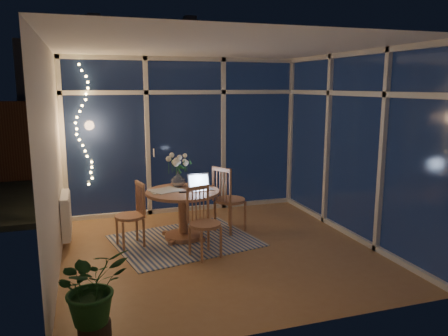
{
  "coord_description": "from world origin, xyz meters",
  "views": [
    {
      "loc": [
        -1.64,
        -5.22,
        2.13
      ],
      "look_at": [
        0.12,
        0.25,
        1.05
      ],
      "focal_mm": 35.0,
      "sensor_mm": 36.0,
      "label": 1
    }
  ],
  "objects": [
    {
      "name": "floor",
      "position": [
        0.0,
        0.0,
        0.0
      ],
      "size": [
        4.0,
        4.0,
        0.0
      ],
      "primitive_type": "plane",
      "color": "#9B6C43",
      "rests_on": "ground"
    },
    {
      "name": "ceiling",
      "position": [
        0.0,
        0.0,
        2.6
      ],
      "size": [
        4.0,
        4.0,
        0.0
      ],
      "primitive_type": "plane",
      "color": "white",
      "rests_on": "wall_back"
    },
    {
      "name": "wall_back",
      "position": [
        0.0,
        2.0,
        1.3
      ],
      "size": [
        4.0,
        0.04,
        2.6
      ],
      "primitive_type": "cube",
      "color": "silver",
      "rests_on": "floor"
    },
    {
      "name": "wall_front",
      "position": [
        0.0,
        -2.0,
        1.3
      ],
      "size": [
        4.0,
        0.04,
        2.6
      ],
      "primitive_type": "cube",
      "color": "silver",
      "rests_on": "floor"
    },
    {
      "name": "wall_left",
      "position": [
        -2.0,
        0.0,
        1.3
      ],
      "size": [
        0.04,
        4.0,
        2.6
      ],
      "primitive_type": "cube",
      "color": "silver",
      "rests_on": "floor"
    },
    {
      "name": "wall_right",
      "position": [
        2.0,
        0.0,
        1.3
      ],
      "size": [
        0.04,
        4.0,
        2.6
      ],
      "primitive_type": "cube",
      "color": "silver",
      "rests_on": "floor"
    },
    {
      "name": "window_wall_back",
      "position": [
        0.0,
        1.96,
        1.3
      ],
      "size": [
        4.0,
        0.1,
        2.6
      ],
      "primitive_type": "cube",
      "color": "silver",
      "rests_on": "floor"
    },
    {
      "name": "window_wall_right",
      "position": [
        1.96,
        0.0,
        1.3
      ],
      "size": [
        0.1,
        4.0,
        2.6
      ],
      "primitive_type": "cube",
      "color": "silver",
      "rests_on": "floor"
    },
    {
      "name": "radiator",
      "position": [
        -1.94,
        0.9,
        0.4
      ],
      "size": [
        0.1,
        0.7,
        0.58
      ],
      "primitive_type": "cube",
      "color": "white",
      "rests_on": "wall_left"
    },
    {
      "name": "fairy_lights",
      "position": [
        -1.65,
        1.88,
        1.52
      ],
      "size": [
        0.24,
        0.1,
        1.85
      ],
      "primitive_type": null,
      "color": "#ECBB5E",
      "rests_on": "window_wall_back"
    },
    {
      "name": "garden_patio",
      "position": [
        0.5,
        5.0,
        -0.06
      ],
      "size": [
        12.0,
        6.0,
        0.1
      ],
      "primitive_type": "cube",
      "color": "black",
      "rests_on": "ground"
    },
    {
      "name": "garden_fence",
      "position": [
        0.0,
        5.5,
        0.9
      ],
      "size": [
        11.0,
        0.08,
        1.8
      ],
      "primitive_type": "cube",
      "color": "#391D14",
      "rests_on": "ground"
    },
    {
      "name": "neighbour_roof",
      "position": [
        0.3,
        8.5,
        2.2
      ],
      "size": [
        7.0,
        3.0,
        2.2
      ],
      "primitive_type": "cube",
      "color": "#34373F",
      "rests_on": "ground"
    },
    {
      "name": "garden_shrubs",
      "position": [
        -0.8,
        3.4,
        0.45
      ],
      "size": [
        0.9,
        0.9,
        0.9
      ],
      "primitive_type": "sphere",
      "color": "black",
      "rests_on": "ground"
    },
    {
      "name": "rug",
      "position": [
        -0.38,
        0.47,
        0.01
      ],
      "size": [
        2.1,
        1.82,
        0.01
      ],
      "primitive_type": "cube",
      "rotation": [
        0.0,
        0.0,
        0.2
      ],
      "color": "beige",
      "rests_on": "floor"
    },
    {
      "name": "dining_table",
      "position": [
        -0.38,
        0.57,
        0.35
      ],
      "size": [
        1.21,
        1.21,
        0.7
      ],
      "primitive_type": "cylinder",
      "rotation": [
        0.0,
        0.0,
        0.2
      ],
      "color": "#936142",
      "rests_on": "floor"
    },
    {
      "name": "chair_left",
      "position": [
        -1.12,
        0.49,
        0.44
      ],
      "size": [
        0.49,
        0.49,
        0.88
      ],
      "primitive_type": "cube",
      "rotation": [
        0.0,
        0.0,
        -1.35
      ],
      "color": "#936142",
      "rests_on": "floor"
    },
    {
      "name": "chair_right",
      "position": [
        0.35,
        0.68,
        0.5
      ],
      "size": [
        0.63,
        0.63,
        1.0
      ],
      "primitive_type": "cube",
      "rotation": [
        0.0,
        0.0,
        2.07
      ],
      "color": "#936142",
      "rests_on": "floor"
    },
    {
      "name": "chair_front",
      "position": [
        -0.26,
        -0.17,
        0.45
      ],
      "size": [
        0.52,
        0.52,
        0.9
      ],
      "primitive_type": "cube",
      "rotation": [
        0.0,
        0.0,
        0.31
      ],
      "color": "#936142",
      "rests_on": "floor"
    },
    {
      "name": "laptop",
      "position": [
        -0.12,
        0.54,
        0.81
      ],
      "size": [
        0.34,
        0.3,
        0.23
      ],
      "primitive_type": null,
      "rotation": [
        0.0,
        0.0,
        0.08
      ],
      "color": "silver",
      "rests_on": "dining_table"
    },
    {
      "name": "flower_vase",
      "position": [
        -0.39,
        0.83,
        0.8
      ],
      "size": [
        0.24,
        0.24,
        0.21
      ],
      "primitive_type": "imported",
      "rotation": [
        0.0,
        0.0,
        0.2
      ],
      "color": "silver",
      "rests_on": "dining_table"
    },
    {
      "name": "bowl",
      "position": [
        -0.03,
        0.79,
        0.72
      ],
      "size": [
        0.18,
        0.18,
        0.04
      ],
      "primitive_type": "imported",
      "rotation": [
        0.0,
        0.0,
        0.2
      ],
      "color": "silver",
      "rests_on": "dining_table"
    },
    {
      "name": "newspapers",
      "position": [
        -0.64,
        0.63,
        0.7
      ],
      "size": [
        0.49,
        0.43,
        0.01
      ],
      "primitive_type": "cube",
      "rotation": [
        0.0,
        0.0,
        0.35
      ],
      "color": "beige",
      "rests_on": "dining_table"
    },
    {
      "name": "phone",
      "position": [
        -0.39,
        0.47,
        0.7
      ],
      "size": [
        0.12,
        0.07,
        0.01
      ],
      "primitive_type": "cube",
      "rotation": [
        0.0,
        0.0,
        -0.07
      ],
      "color": "black",
      "rests_on": "dining_table"
    },
    {
      "name": "potted_plant",
      "position": [
        -1.65,
        -1.65,
        0.38
      ],
      "size": [
        0.67,
        0.63,
        0.76
      ],
      "primitive_type": "imported",
      "rotation": [
        0.0,
        0.0,
        0.38
      ],
      "color": "#18431C",
      "rests_on": "floor"
    }
  ]
}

